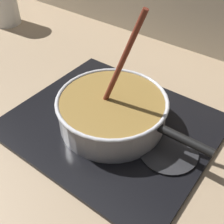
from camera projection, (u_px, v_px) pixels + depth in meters
name	position (u px, v px, depth m)	size (l,w,h in m)	color
ground	(18.00, 159.00, 0.76)	(2.40, 1.60, 0.04)	#9E8466
hob_plate	(112.00, 124.00, 0.83)	(0.56, 0.48, 0.01)	black
burner_ring	(112.00, 122.00, 0.82)	(0.19, 0.19, 0.01)	#592D0C
spare_burner	(168.00, 151.00, 0.74)	(0.15, 0.15, 0.01)	#262628
cooking_pan	(112.00, 111.00, 0.79)	(0.44, 0.31, 0.34)	silver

